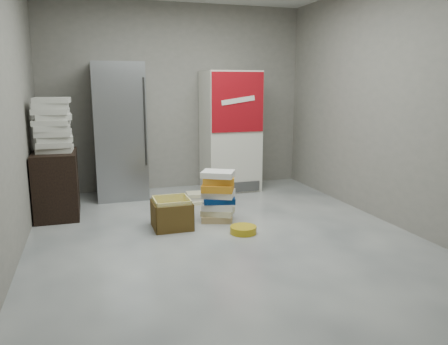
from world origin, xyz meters
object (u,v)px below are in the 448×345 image
steel_fridge (119,131)px  wood_shelf (57,184)px  coke_cooler (230,131)px  cardboard_box (172,216)px  phonebook_stack_main (218,196)px

steel_fridge → wood_shelf: 1.23m
coke_cooler → cardboard_box: coke_cooler is taller
coke_cooler → wood_shelf: 2.63m
wood_shelf → cardboard_box: 1.56m
steel_fridge → cardboard_box: steel_fridge is taller
cardboard_box → coke_cooler: bearing=52.7°
wood_shelf → cardboard_box: bearing=-35.4°
coke_cooler → wood_shelf: (-2.48, -0.72, -0.50)m
steel_fridge → coke_cooler: size_ratio=1.06×
steel_fridge → wood_shelf: (-0.83, -0.73, -0.55)m
coke_cooler → cardboard_box: 2.17m
steel_fridge → phonebook_stack_main: bearing=-56.7°
wood_shelf → cardboard_box: wood_shelf is taller
phonebook_stack_main → cardboard_box: phonebook_stack_main is taller
cardboard_box → wood_shelf: bearing=144.5°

